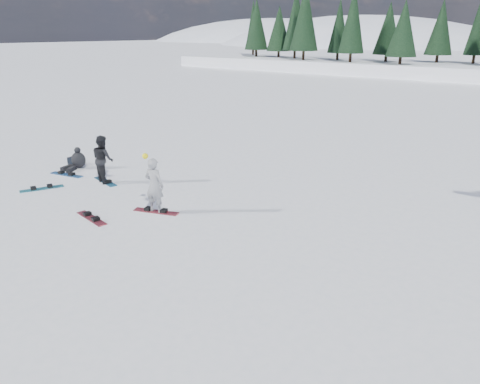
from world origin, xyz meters
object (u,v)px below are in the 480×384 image
object	(u,v)px
snowboarder_woman	(154,185)
snowboarder_man	(103,159)
seated_rider	(77,160)
snowboard_loose_a	(42,189)
snowboard_loose_b	(92,218)
snowboard_loose_c	(67,175)
gear_bag	(74,161)

from	to	relation	value
snowboarder_woman	snowboarder_man	distance (m)	4.00
seated_rider	snowboard_loose_a	world-z (taller)	seated_rider
snowboarder_woman	seated_rider	distance (m)	6.48
snowboarder_woman	snowboard_loose_b	world-z (taller)	snowboarder_woman
snowboard_loose_b	snowboard_loose_a	size ratio (longest dim) A/B	1.00
snowboarder_woman	snowboard_loose_c	size ratio (longest dim) A/B	1.28
snowboarder_woman	gear_bag	world-z (taller)	snowboarder_woman
snowboarder_woman	snowboard_loose_b	bearing A→B (deg)	41.63
snowboarder_man	gear_bag	xyz separation A→B (m)	(-3.12, 0.68, -0.75)
seated_rider	snowboard_loose_c	size ratio (longest dim) A/B	0.78
snowboard_loose_b	seated_rider	bearing A→B (deg)	159.20
snowboarder_man	snowboard_loose_a	world-z (taller)	snowboarder_man
gear_bag	snowboard_loose_a	xyz separation A→B (m)	(2.03, -2.65, -0.14)
snowboarder_man	snowboard_loose_a	xyz separation A→B (m)	(-1.08, -1.97, -0.88)
seated_rider	gear_bag	world-z (taller)	seated_rider
snowboard_loose_b	snowboard_loose_c	bearing A→B (deg)	164.76
snowboard_loose_c	snowboard_loose_a	size ratio (longest dim) A/B	1.00
seated_rider	snowboard_loose_a	xyz separation A→B (m)	(1.33, -2.39, -0.33)
seated_rider	gear_bag	size ratio (longest dim) A/B	2.59
snowboard_loose_b	snowboard_loose_a	xyz separation A→B (m)	(-3.84, 0.57, 0.00)
gear_bag	snowboarder_man	bearing A→B (deg)	-12.33
snowboarder_woman	snowboarder_man	xyz separation A→B (m)	(-3.89, 0.94, 0.00)
snowboarder_woman	snowboard_loose_b	xyz separation A→B (m)	(-1.13, -1.60, -0.88)
snowboarder_woman	snowboard_loose_c	world-z (taller)	snowboarder_woman
snowboarder_woman	gear_bag	distance (m)	7.23
snowboarder_man	seated_rider	xyz separation A→B (m)	(-2.42, 0.42, -0.55)
seated_rider	snowboard_loose_b	bearing A→B (deg)	-53.44
snowboarder_woman	seated_rider	bearing A→B (deg)	-25.30
seated_rider	snowboard_loose_c	distance (m)	1.04
snowboarder_man	snowboard_loose_b	distance (m)	3.85
snowboarder_woman	snowboard_loose_a	bearing A→B (deg)	-1.40
gear_bag	snowboarder_woman	bearing A→B (deg)	-12.99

